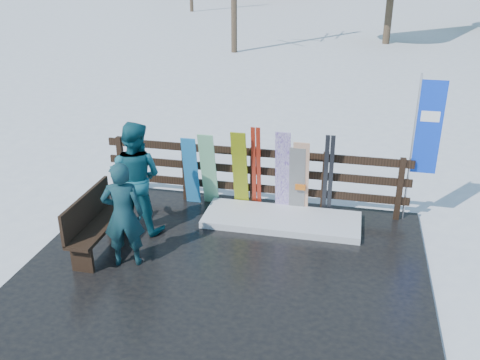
% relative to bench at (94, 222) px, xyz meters
% --- Properties ---
extents(ground, '(700.00, 700.00, 0.00)m').
position_rel_bench_xyz_m(ground, '(2.11, -0.05, -0.60)').
color(ground, white).
rests_on(ground, ground).
extents(deck, '(6.00, 5.00, 0.08)m').
position_rel_bench_xyz_m(deck, '(2.11, -0.05, -0.56)').
color(deck, black).
rests_on(deck, ground).
extents(fence, '(5.60, 0.10, 1.15)m').
position_rel_bench_xyz_m(fence, '(2.11, 2.15, 0.14)').
color(fence, black).
rests_on(fence, deck).
extents(snow_patch, '(2.72, 1.00, 0.12)m').
position_rel_bench_xyz_m(snow_patch, '(2.74, 1.55, -0.46)').
color(snow_patch, white).
rests_on(snow_patch, deck).
extents(bench, '(0.41, 1.50, 0.97)m').
position_rel_bench_xyz_m(bench, '(0.00, 0.00, 0.00)').
color(bench, black).
rests_on(bench, deck).
extents(snowboard_0, '(0.27, 0.25, 1.34)m').
position_rel_bench_xyz_m(snowboard_0, '(0.99, 1.93, 0.16)').
color(snowboard_0, '#2278BC').
rests_on(snowboard_0, deck).
extents(snowboard_1, '(0.28, 0.38, 1.46)m').
position_rel_bench_xyz_m(snowboard_1, '(1.32, 1.93, 0.21)').
color(snowboard_1, silver).
rests_on(snowboard_1, deck).
extents(snowboard_2, '(0.27, 0.39, 1.54)m').
position_rel_bench_xyz_m(snowboard_2, '(1.91, 1.93, 0.26)').
color(snowboard_2, '#EAFF0A').
rests_on(snowboard_2, deck).
extents(snowboard_3, '(0.26, 0.31, 1.59)m').
position_rel_bench_xyz_m(snowboard_3, '(2.68, 1.93, 0.28)').
color(snowboard_3, white).
rests_on(snowboard_3, deck).
extents(snowboard_4, '(0.28, 0.28, 1.33)m').
position_rel_bench_xyz_m(snowboard_4, '(2.94, 1.93, 0.15)').
color(snowboard_4, black).
rests_on(snowboard_4, deck).
extents(snowboard_5, '(0.28, 0.32, 1.43)m').
position_rel_bench_xyz_m(snowboard_5, '(3.00, 1.93, 0.20)').
color(snowboard_5, silver).
rests_on(snowboard_5, deck).
extents(ski_pair_a, '(0.17, 0.28, 1.62)m').
position_rel_bench_xyz_m(ski_pair_a, '(2.19, 2.00, 0.29)').
color(ski_pair_a, maroon).
rests_on(ski_pair_a, deck).
extents(ski_pair_b, '(0.17, 0.27, 1.57)m').
position_rel_bench_xyz_m(ski_pair_b, '(3.47, 2.00, 0.27)').
color(ski_pair_b, black).
rests_on(ski_pair_b, deck).
extents(rental_flag, '(0.45, 0.04, 2.60)m').
position_rel_bench_xyz_m(rental_flag, '(4.99, 2.20, 1.09)').
color(rental_flag, silver).
rests_on(rental_flag, deck).
extents(person_front, '(0.69, 0.56, 1.66)m').
position_rel_bench_xyz_m(person_front, '(0.62, -0.24, 0.31)').
color(person_front, '#164C43').
rests_on(person_front, deck).
extents(person_back, '(0.98, 0.79, 1.91)m').
position_rel_bench_xyz_m(person_back, '(0.39, 0.81, 0.44)').
color(person_back, '#145565').
rests_on(person_back, deck).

